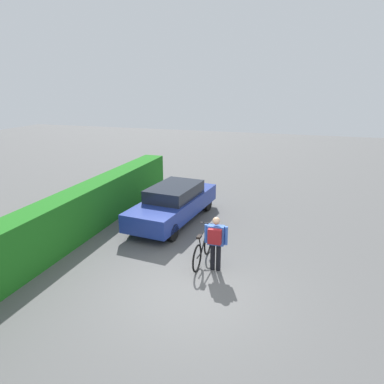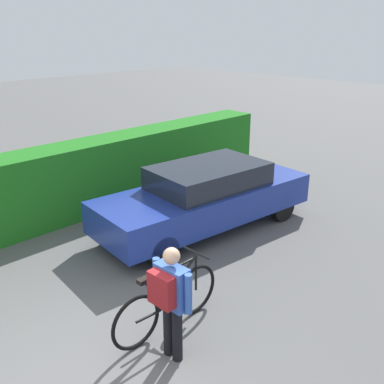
{
  "view_description": "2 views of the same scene",
  "coord_description": "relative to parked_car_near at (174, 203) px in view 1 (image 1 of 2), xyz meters",
  "views": [
    {
      "loc": [
        -7.19,
        -2.32,
        4.89
      ],
      "look_at": [
        4.12,
        1.3,
        1.25
      ],
      "focal_mm": 33.06,
      "sensor_mm": 36.0,
      "label": 1
    },
    {
      "loc": [
        -1.82,
        -3.72,
        3.96
      ],
      "look_at": [
        3.51,
        1.66,
        1.12
      ],
      "focal_mm": 41.83,
      "sensor_mm": 36.0,
      "label": 2
    }
  ],
  "objects": [
    {
      "name": "hedge_row",
      "position": [
        -4.3,
        2.53,
        0.08
      ],
      "size": [
        16.69,
        0.9,
        1.57
      ],
      "primitive_type": "cube",
      "color": "#1E6D1C",
      "rests_on": "ground"
    },
    {
      "name": "bicycle",
      "position": [
        -2.73,
        -1.89,
        -0.29
      ],
      "size": [
        1.85,
        0.5,
        1.0
      ],
      "color": "black",
      "rests_on": "ground"
    },
    {
      "name": "person_rider",
      "position": [
        -3.08,
        -2.35,
        0.21
      ],
      "size": [
        0.35,
        0.63,
        1.54
      ],
      "color": "black",
      "rests_on": "ground"
    },
    {
      "name": "ground_plane",
      "position": [
        -4.3,
        -2.06,
        -0.71
      ],
      "size": [
        60.0,
        60.0,
        0.0
      ],
      "primitive_type": "plane",
      "color": "#565656"
    },
    {
      "name": "parked_car_near",
      "position": [
        0.0,
        0.0,
        0.0
      ],
      "size": [
        4.74,
        2.09,
        1.36
      ],
      "color": "navy",
      "rests_on": "ground"
    }
  ]
}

